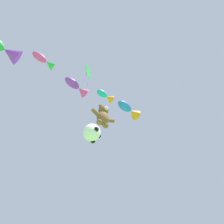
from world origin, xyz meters
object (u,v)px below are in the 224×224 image
fish_kite_violet (77,87)px  diamond_kite (88,73)px  soccer_ball_kite (92,133)px  fish_kite_emerald (1,47)px  fish_kite_magenta (45,61)px  fish_kite_teal (106,96)px  fish_kite_cobalt (129,110)px  teddy_bear_kite (103,116)px

fish_kite_violet → diamond_kite: 1.61m
soccer_ball_kite → fish_kite_emerald: size_ratio=0.43×
fish_kite_violet → fish_kite_magenta: 2.88m
fish_kite_teal → fish_kite_cobalt: bearing=-1.4°
fish_kite_magenta → diamond_kite: diamond_kite is taller
fish_kite_cobalt → diamond_kite: size_ratio=0.98×
fish_kite_violet → fish_kite_magenta: size_ratio=1.22×
fish_kite_violet → fish_kite_emerald: size_ratio=0.79×
fish_kite_cobalt → fish_kite_emerald: size_ratio=1.01×
fish_kite_cobalt → fish_kite_teal: fish_kite_cobalt is taller
soccer_ball_kite → diamond_kite: bearing=-178.5°
teddy_bear_kite → soccer_ball_kite: 1.92m
fish_kite_violet → fish_kite_magenta: bearing=-178.4°
fish_kite_magenta → diamond_kite: size_ratio=0.63×
fish_kite_magenta → soccer_ball_kite: bearing=-10.7°
fish_kite_teal → fish_kite_magenta: (-5.34, 0.11, -0.20)m
fish_kite_violet → fish_kite_emerald: bearing=175.4°
fish_kite_emerald → teddy_bear_kite: bearing=-10.0°
fish_kite_cobalt → diamond_kite: diamond_kite is taller
teddy_bear_kite → fish_kite_cobalt: (3.27, 0.60, 3.51)m
teddy_bear_kite → soccer_ball_kite: bearing=179.9°
soccer_ball_kite → fish_kite_emerald: bearing=169.0°
fish_kite_magenta → diamond_kite: (3.06, -0.81, 0.67)m
soccer_ball_kite → fish_kite_teal: size_ratio=0.70×
teddy_bear_kite → fish_kite_teal: bearing=49.9°
fish_kite_teal → fish_kite_violet: fish_kite_teal is taller
diamond_kite → fish_kite_cobalt: bearing=7.2°
soccer_ball_kite → fish_kite_emerald: fish_kite_emerald is taller
fish_kite_cobalt → teddy_bear_kite: bearing=-169.5°
fish_kite_cobalt → fish_kite_violet: (-5.24, 0.25, -0.88)m
fish_kite_teal → diamond_kite: bearing=-163.0°
fish_kite_emerald → fish_kite_violet: bearing=-4.6°
fish_kite_cobalt → fish_kite_magenta: 8.05m
teddy_bear_kite → fish_kite_teal: size_ratio=1.20×
fish_kite_magenta → fish_kite_emerald: 2.59m
diamond_kite → fish_kite_emerald: bearing=166.7°
teddy_bear_kite → fish_kite_violet: bearing=156.5°
fish_kite_teal → diamond_kite: diamond_kite is taller
soccer_ball_kite → fish_kite_violet: bearing=146.9°
fish_kite_violet → soccer_ball_kite: bearing=-33.1°
fish_kite_cobalt → diamond_kite: bearing=-172.8°
teddy_bear_kite → fish_kite_magenta: fish_kite_magenta is taller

